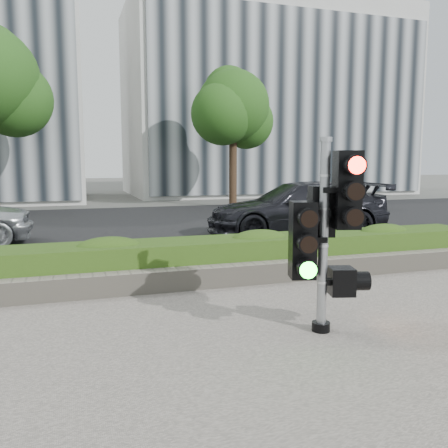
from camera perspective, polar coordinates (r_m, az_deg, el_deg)
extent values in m
plane|color=#51514C|center=(6.05, 0.20, -12.52)|extent=(120.00, 120.00, 0.00)
cube|color=#9E9389|center=(3.98, 12.70, -23.78)|extent=(16.00, 11.00, 0.03)
cube|color=black|center=(15.64, -11.41, -0.27)|extent=(60.00, 13.00, 0.02)
cube|color=gray|center=(8.96, -6.18, -5.54)|extent=(60.00, 0.25, 0.12)
cube|color=gray|center=(7.74, -4.26, -6.53)|extent=(12.00, 0.32, 0.34)
cube|color=#517C26|center=(8.32, -5.35, -4.35)|extent=(12.00, 1.00, 0.68)
cube|color=#B7B7B2|center=(33.21, 4.78, 14.20)|extent=(18.00, 10.00, 12.00)
sphere|color=#204814|center=(20.48, -23.89, 13.53)|extent=(2.88, 2.88, 2.88)
cylinder|color=black|center=(22.14, 1.09, 6.72)|extent=(0.36, 0.36, 3.58)
sphere|color=#204814|center=(22.28, 1.11, 13.98)|extent=(3.33, 3.33, 3.33)
sphere|color=#204814|center=(22.78, 2.70, 12.21)|extent=(2.56, 2.56, 2.56)
sphere|color=#204814|center=(21.67, -0.19, 13.14)|extent=(2.82, 2.82, 2.82)
sphere|color=#204814|center=(22.98, 0.57, 15.71)|extent=(2.30, 2.30, 2.30)
cylinder|color=black|center=(6.00, 11.58, -11.98)|extent=(0.22, 0.22, 0.11)
cylinder|color=gray|center=(5.73, 11.86, -1.76)|extent=(0.12, 0.12, 2.27)
cylinder|color=gray|center=(5.67, 12.17, 9.92)|extent=(0.14, 0.14, 0.06)
cube|color=#FF1107|center=(5.71, 14.57, 3.99)|extent=(0.35, 0.35, 0.91)
cube|color=#14E51E|center=(5.64, 9.44, -1.90)|extent=(0.35, 0.35, 0.91)
cube|color=black|center=(5.95, 11.63, 1.53)|extent=(0.35, 0.35, 0.62)
cube|color=orange|center=(5.94, 13.93, -6.69)|extent=(0.35, 0.35, 0.33)
imported|color=black|center=(13.60, 8.82, 1.87)|extent=(5.28, 2.41, 1.50)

